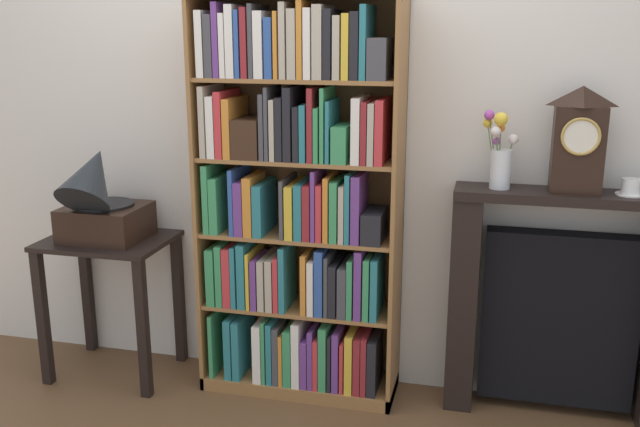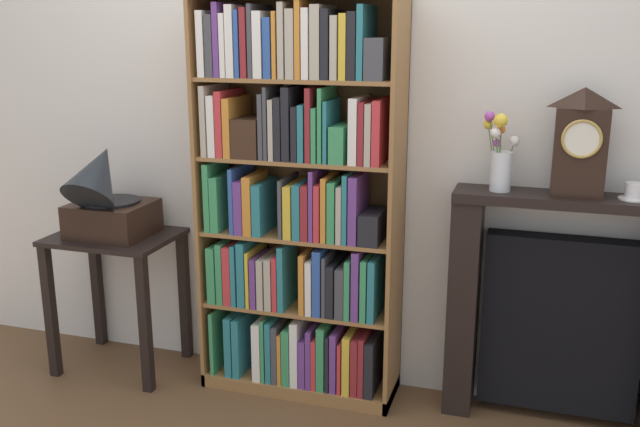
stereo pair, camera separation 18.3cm
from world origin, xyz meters
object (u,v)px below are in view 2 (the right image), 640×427
object	(u,v)px
side_table_left	(117,269)
gramophone	(106,198)
flower_vase	(500,158)
fireplace_mantel	(561,312)
teacup_with_saucer	(635,192)
bookshelf	(298,210)
mantel_clock	(581,142)

from	to	relation	value
side_table_left	gramophone	distance (m)	0.37
gramophone	flower_vase	size ratio (longest dim) A/B	1.56
fireplace_mantel	teacup_with_saucer	bearing A→B (deg)	-4.14
bookshelf	flower_vase	world-z (taller)	bookshelf
mantel_clock	teacup_with_saucer	bearing A→B (deg)	0.65
gramophone	fireplace_mantel	bearing A→B (deg)	4.75
flower_vase	mantel_clock	bearing A→B (deg)	-0.14
bookshelf	side_table_left	world-z (taller)	bookshelf
side_table_left	gramophone	size ratio (longest dim) A/B	1.36
bookshelf	flower_vase	distance (m)	0.88
fireplace_mantel	mantel_clock	size ratio (longest dim) A/B	2.34
gramophone	fireplace_mantel	xyz separation A→B (m)	(2.03, 0.17, -0.38)
bookshelf	teacup_with_saucer	bearing A→B (deg)	2.23
bookshelf	fireplace_mantel	size ratio (longest dim) A/B	1.78
mantel_clock	flower_vase	size ratio (longest dim) A/B	1.33
side_table_left	flower_vase	bearing A→B (deg)	3.58
side_table_left	mantel_clock	size ratio (longest dim) A/B	1.60
side_table_left	fireplace_mantel	size ratio (longest dim) A/B	0.69
gramophone	flower_vase	distance (m)	1.77
gramophone	flower_vase	world-z (taller)	flower_vase
side_table_left	flower_vase	world-z (taller)	flower_vase
gramophone	mantel_clock	size ratio (longest dim) A/B	1.18
teacup_with_saucer	side_table_left	bearing A→B (deg)	-177.18
gramophone	mantel_clock	xyz separation A→B (m)	(2.04, 0.15, 0.33)
gramophone	flower_vase	bearing A→B (deg)	4.94
fireplace_mantel	gramophone	bearing A→B (deg)	-175.25
side_table_left	flower_vase	size ratio (longest dim) A/B	2.13
bookshelf	teacup_with_saucer	distance (m)	1.36
mantel_clock	flower_vase	bearing A→B (deg)	179.86
bookshelf	teacup_with_saucer	xyz separation A→B (m)	(1.35, 0.05, 0.16)
bookshelf	teacup_with_saucer	world-z (taller)	bookshelf
mantel_clock	teacup_with_saucer	world-z (taller)	mantel_clock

